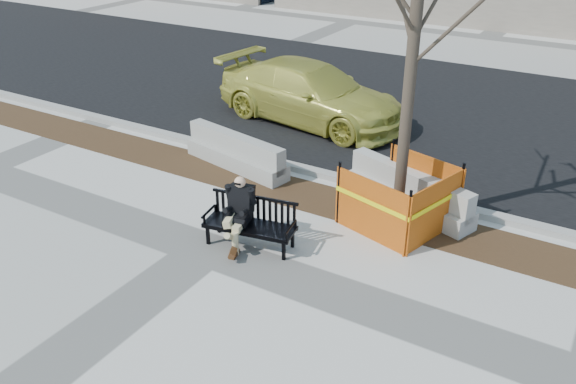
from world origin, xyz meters
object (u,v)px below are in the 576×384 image
Objects in this scene: jersey_barrier_left at (237,167)px; jersey_barrier_right at (407,207)px; seated_man at (240,242)px; bench at (250,245)px; sedan at (310,121)px; tree_fence at (396,223)px.

jersey_barrier_right is (3.90, 0.16, 0.00)m from jersey_barrier_left.
jersey_barrier_left is at bearing 116.15° from seated_man.
bench is 0.22m from seated_man.
bench reaches higher than jersey_barrier_left.
bench is 0.31× the size of sedan.
jersey_barrier_left is at bearing 172.54° from tree_fence.
sedan reaches higher than jersey_barrier_right.
sedan is 3.38m from jersey_barrier_left.
seated_man is 0.20× the size of tree_fence.
seated_man is 2.90m from tree_fence.
jersey_barrier_right is (3.92, -3.21, 0.00)m from sedan.
seated_man is at bearing 168.47° from bench.
bench is at bearing -153.21° from sedan.
bench is at bearing -133.20° from tree_fence.
bench is 6.26m from sedan.
bench is 1.32× the size of seated_man.
tree_fence reaches higher than jersey_barrier_right.
tree_fence is at bearing -66.54° from jersey_barrier_right.
sedan is at bearing 135.51° from tree_fence.
tree_fence is 2.22× the size of jersey_barrier_right.
bench reaches higher than jersey_barrier_right.
seated_man is at bearing -136.38° from tree_fence.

